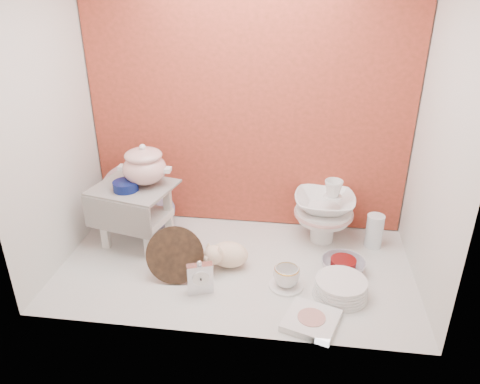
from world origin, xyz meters
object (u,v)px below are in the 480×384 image
(dinner_plate_stack, at_px, (341,288))
(porcelain_tower, at_px, (324,210))
(soup_tureen, at_px, (144,165))
(mantel_clock, at_px, (200,277))
(gold_rim_teacup, at_px, (287,276))
(step_stool, at_px, (136,215))
(floral_platter, at_px, (131,193))
(blue_white_vase, at_px, (154,206))
(plush_pig, at_px, (229,254))
(crystal_bowl, at_px, (343,266))

(dinner_plate_stack, xyz_separation_m, porcelain_tower, (-0.08, 0.49, 0.14))
(soup_tureen, relative_size, mantel_clock, 1.54)
(mantel_clock, distance_m, gold_rim_teacup, 0.41)
(gold_rim_teacup, bearing_deg, step_stool, 160.34)
(floral_platter, height_order, dinner_plate_stack, floral_platter)
(soup_tureen, bearing_deg, step_stool, -152.02)
(blue_white_vase, bearing_deg, mantel_clock, -55.96)
(floral_platter, relative_size, gold_rim_teacup, 2.90)
(soup_tureen, xyz_separation_m, floral_platter, (-0.18, 0.21, -0.28))
(soup_tureen, xyz_separation_m, porcelain_tower, (0.96, 0.13, -0.27))
(dinner_plate_stack, distance_m, porcelain_tower, 0.52)
(step_stool, bearing_deg, floral_platter, 128.78)
(gold_rim_teacup, height_order, dinner_plate_stack, gold_rim_teacup)
(step_stool, relative_size, plush_pig, 1.60)
(gold_rim_teacup, bearing_deg, blue_white_vase, 148.11)
(soup_tureen, height_order, blue_white_vase, soup_tureen)
(mantel_clock, distance_m, porcelain_tower, 0.81)
(step_stool, bearing_deg, plush_pig, -4.05)
(blue_white_vase, bearing_deg, plush_pig, -36.19)
(mantel_clock, height_order, plush_pig, mantel_clock)
(soup_tureen, xyz_separation_m, crystal_bowl, (1.06, -0.17, -0.43))
(dinner_plate_stack, bearing_deg, crystal_bowl, 82.98)
(floral_platter, xyz_separation_m, plush_pig, (0.66, -0.41, -0.11))
(soup_tureen, height_order, dinner_plate_stack, soup_tureen)
(plush_pig, bearing_deg, crystal_bowl, -18.10)
(mantel_clock, xyz_separation_m, plush_pig, (0.10, 0.23, -0.01))
(step_stool, height_order, crystal_bowl, step_stool)
(plush_pig, height_order, gold_rim_teacup, plush_pig)
(blue_white_vase, distance_m, mantel_clock, 0.73)
(soup_tureen, distance_m, floral_platter, 0.39)
(step_stool, height_order, mantel_clock, step_stool)
(blue_white_vase, bearing_deg, step_stool, -99.55)
(gold_rim_teacup, height_order, crystal_bowl, gold_rim_teacup)
(mantel_clock, bearing_deg, porcelain_tower, 23.90)
(mantel_clock, relative_size, crystal_bowl, 0.81)
(dinner_plate_stack, bearing_deg, mantel_clock, -174.42)
(dinner_plate_stack, bearing_deg, porcelain_tower, 98.64)
(blue_white_vase, bearing_deg, crystal_bowl, -17.51)
(blue_white_vase, xyz_separation_m, gold_rim_teacup, (0.81, -0.50, -0.07))
(floral_platter, bearing_deg, dinner_plate_stack, -25.42)
(soup_tureen, relative_size, dinner_plate_stack, 1.04)
(gold_rim_teacup, relative_size, porcelain_tower, 0.33)
(step_stool, height_order, blue_white_vase, step_stool)
(plush_pig, relative_size, crystal_bowl, 1.15)
(step_stool, xyz_separation_m, floral_platter, (-0.11, 0.24, 0.01))
(plush_pig, xyz_separation_m, gold_rim_teacup, (0.30, -0.13, -0.01))
(soup_tureen, bearing_deg, gold_rim_teacup, -23.11)
(porcelain_tower, bearing_deg, gold_rim_teacup, -111.38)
(soup_tureen, height_order, mantel_clock, soup_tureen)
(porcelain_tower, bearing_deg, dinner_plate_stack, -81.36)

